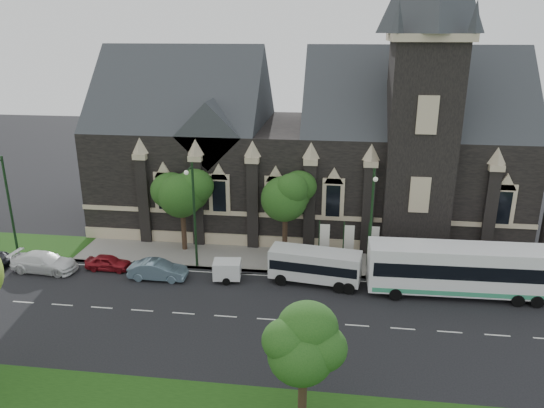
% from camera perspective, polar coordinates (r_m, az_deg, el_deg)
% --- Properties ---
extents(ground, '(160.00, 160.00, 0.00)m').
position_cam_1_polar(ground, '(36.55, -5.17, -12.28)').
color(ground, black).
rests_on(ground, ground).
extents(sidewalk, '(80.00, 5.00, 0.15)m').
position_cam_1_polar(sidewalk, '(44.75, -2.56, -5.98)').
color(sidewalk, gray).
rests_on(sidewalk, ground).
extents(museum, '(40.00, 17.70, 29.90)m').
position_cam_1_polar(museum, '(50.44, 4.90, 6.55)').
color(museum, black).
rests_on(museum, ground).
extents(tree_park_east, '(3.40, 3.40, 6.28)m').
position_cam_1_polar(tree_park_east, '(25.51, 3.95, -15.10)').
color(tree_park_east, black).
rests_on(tree_park_east, ground).
extents(tree_walk_right, '(4.08, 4.08, 7.80)m').
position_cam_1_polar(tree_walk_right, '(43.38, 1.78, 1.36)').
color(tree_walk_right, black).
rests_on(tree_walk_right, ground).
extents(tree_walk_left, '(3.91, 3.91, 7.64)m').
position_cam_1_polar(tree_walk_left, '(45.13, -9.68, 1.68)').
color(tree_walk_left, black).
rests_on(tree_walk_left, ground).
extents(street_lamp_near, '(0.36, 1.88, 9.00)m').
position_cam_1_polar(street_lamp_near, '(40.09, 10.95, -1.54)').
color(street_lamp_near, black).
rests_on(street_lamp_near, ground).
extents(street_lamp_mid, '(0.36, 1.88, 9.00)m').
position_cam_1_polar(street_lamp_mid, '(41.54, -8.68, -0.68)').
color(street_lamp_mid, black).
rests_on(street_lamp_mid, ground).
extents(street_lamp_far, '(0.36, 1.88, 9.00)m').
position_cam_1_polar(street_lamp_far, '(48.38, -27.22, 0.21)').
color(street_lamp_far, black).
rests_on(street_lamp_far, ground).
extents(banner_flag_left, '(0.90, 0.10, 4.00)m').
position_cam_1_polar(banner_flag_left, '(42.78, 5.62, -3.88)').
color(banner_flag_left, black).
rests_on(banner_flag_left, ground).
extents(banner_flag_center, '(0.90, 0.10, 4.00)m').
position_cam_1_polar(banner_flag_center, '(42.78, 8.30, -4.00)').
color(banner_flag_center, black).
rests_on(banner_flag_center, ground).
extents(banner_flag_right, '(0.90, 0.10, 4.00)m').
position_cam_1_polar(banner_flag_right, '(42.88, 10.98, -4.10)').
color(banner_flag_right, black).
rests_on(banner_flag_right, ground).
extents(tour_coach, '(13.24, 3.27, 3.84)m').
position_cam_1_polar(tour_coach, '(40.57, 19.99, -6.77)').
color(tour_coach, white).
rests_on(tour_coach, ground).
extents(shuttle_bus, '(7.23, 3.31, 2.70)m').
position_cam_1_polar(shuttle_bus, '(40.18, 4.81, -6.70)').
color(shuttle_bus, silver).
rests_on(shuttle_bus, ground).
extents(box_trailer, '(3.14, 1.85, 1.64)m').
position_cam_1_polar(box_trailer, '(40.85, -4.99, -7.24)').
color(box_trailer, silver).
rests_on(box_trailer, ground).
extents(sedan, '(4.60, 1.63, 1.51)m').
position_cam_1_polar(sedan, '(42.00, -12.51, -7.15)').
color(sedan, slate).
rests_on(sedan, ground).
extents(car_far_red, '(3.69, 1.52, 1.25)m').
position_cam_1_polar(car_far_red, '(44.67, -17.68, -6.18)').
color(car_far_red, maroon).
rests_on(car_far_red, ground).
extents(car_far_white, '(5.52, 2.48, 1.57)m').
position_cam_1_polar(car_far_white, '(46.17, -23.91, -5.91)').
color(car_far_white, white).
rests_on(car_far_white, ground).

